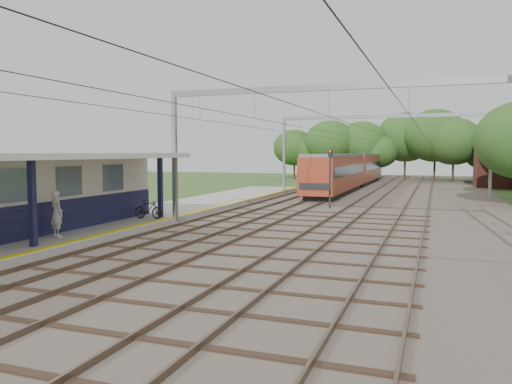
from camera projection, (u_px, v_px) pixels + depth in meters
The scene contains 11 objects.
ground at pixel (39, 328), 10.81m from camera, with size 160.00×160.00×0.00m, color #2D4C1E.
ballast_bed at pixel (379, 203), 37.55m from camera, with size 18.00×90.00×0.10m, color #473D33.
platform at pixel (125, 221), 26.47m from camera, with size 5.00×52.00×0.35m, color gray.
yellow_stripe at pixel (162, 220), 25.69m from camera, with size 0.45×52.00×0.01m, color yellow.
rail_tracks at pixel (346, 200), 38.39m from camera, with size 11.80×88.00×0.15m.
catenary_system at pixel (363, 127), 32.91m from camera, with size 17.22×88.00×7.00m.
tree_band at pixel (402, 144), 62.63m from camera, with size 31.72×30.88×8.82m.
person at pixel (57, 214), 20.44m from camera, with size 0.70×0.46×1.92m, color silver.
bicycle at pixel (149, 209), 26.10m from camera, with size 0.47×1.65×0.99m, color black.
train at pixel (352, 170), 52.87m from camera, with size 2.73×33.97×3.60m.
signal_post at pixel (330, 173), 33.13m from camera, with size 0.31×0.28×4.01m.
Camera 1 is at (8.04, -8.30, 3.80)m, focal length 35.00 mm.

